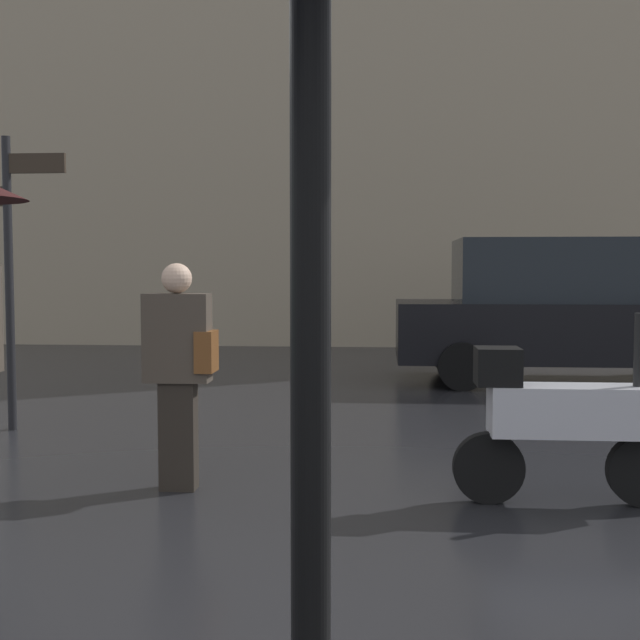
% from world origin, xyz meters
% --- Properties ---
extents(pedestrian_with_bag, '(0.48, 0.24, 1.55)m').
position_xyz_m(pedestrian_with_bag, '(-0.73, 2.69, 0.88)').
color(pedestrian_with_bag, '#2A241E').
rests_on(pedestrian_with_bag, ground).
extents(parked_scooter, '(1.43, 0.32, 1.23)m').
position_xyz_m(parked_scooter, '(1.77, 2.53, 0.56)').
color(parked_scooter, black).
rests_on(parked_scooter, ground).
extents(parked_car_left, '(4.55, 1.92, 1.91)m').
position_xyz_m(parked_car_left, '(3.04, 8.23, 0.95)').
color(parked_car_left, black).
rests_on(parked_car_left, ground).
extents(street_signpost, '(1.08, 0.08, 2.73)m').
position_xyz_m(street_signpost, '(-2.82, 4.57, 1.67)').
color(street_signpost, black).
rests_on(street_signpost, ground).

